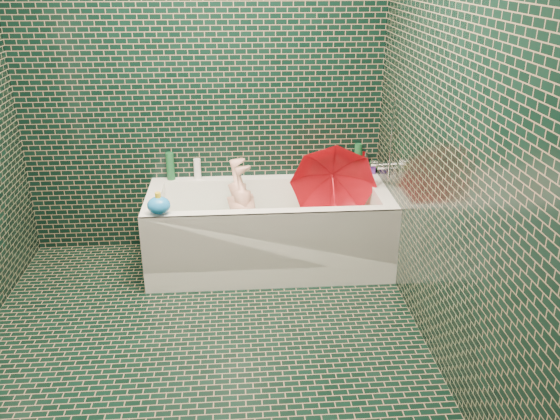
{
  "coord_description": "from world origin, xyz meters",
  "views": [
    {
      "loc": [
        0.23,
        -2.82,
        2.06
      ],
      "look_at": [
        0.51,
        0.82,
        0.5
      ],
      "focal_mm": 38.0,
      "sensor_mm": 36.0,
      "label": 1
    }
  ],
  "objects": [
    {
      "name": "wall_back",
      "position": [
        0.0,
        1.4,
        1.25
      ],
      "size": [
        2.8,
        0.0,
        2.8
      ],
      "primitive_type": "plane",
      "rotation": [
        1.57,
        0.0,
        0.0
      ],
      "color": "black",
      "rests_on": "floor"
    },
    {
      "name": "bottle_right_pump",
      "position": [
        1.19,
        1.34,
        0.65
      ],
      "size": [
        0.05,
        0.05,
        0.19
      ],
      "primitive_type": "cylinder",
      "rotation": [
        0.0,
        0.0,
        -0.03
      ],
      "color": "silver",
      "rests_on": "bathtub"
    },
    {
      "name": "wall_right",
      "position": [
        1.3,
        0.0,
        1.25
      ],
      "size": [
        0.0,
        2.8,
        2.8
      ],
      "primitive_type": "plane",
      "rotation": [
        1.57,
        0.0,
        -1.57
      ],
      "color": "black",
      "rests_on": "floor"
    },
    {
      "name": "water",
      "position": [
        0.45,
        1.02,
        0.3
      ],
      "size": [
        1.48,
        0.53,
        0.0
      ],
      "primitive_type": "cube",
      "color": "silver",
      "rests_on": "bathtub"
    },
    {
      "name": "faucet",
      "position": [
        1.26,
        1.02,
        0.77
      ],
      "size": [
        0.18,
        0.19,
        0.55
      ],
      "color": "silver",
      "rests_on": "wall_right"
    },
    {
      "name": "bath_toy",
      "position": [
        -0.27,
        0.7,
        0.61
      ],
      "size": [
        0.17,
        0.15,
        0.15
      ],
      "rotation": [
        0.0,
        0.0,
        -0.24
      ],
      "color": "blue",
      "rests_on": "bathtub"
    },
    {
      "name": "bottle_left_tall",
      "position": [
        -0.25,
        1.36,
        0.65
      ],
      "size": [
        0.08,
        0.08,
        0.21
      ],
      "primitive_type": "cylinder",
      "rotation": [
        0.0,
        0.0,
        -0.37
      ],
      "color": "#154C27",
      "rests_on": "bathtub"
    },
    {
      "name": "soap_bottle_a",
      "position": [
        1.14,
        1.31,
        0.55
      ],
      "size": [
        0.1,
        0.1,
        0.24
      ],
      "primitive_type": "imported",
      "rotation": [
        0.0,
        0.0,
        0.07
      ],
      "color": "white",
      "rests_on": "bathtub"
    },
    {
      "name": "soap_bottle_b",
      "position": [
        1.24,
        1.36,
        0.55
      ],
      "size": [
        0.11,
        0.11,
        0.2
      ],
      "primitive_type": "imported",
      "rotation": [
        0.0,
        0.0,
        -0.25
      ],
      "color": "#421D6F",
      "rests_on": "bathtub"
    },
    {
      "name": "bottle_right_tall",
      "position": [
        1.14,
        1.35,
        0.67
      ],
      "size": [
        0.07,
        0.07,
        0.24
      ],
      "primitive_type": "cylinder",
      "rotation": [
        0.0,
        0.0,
        -0.42
      ],
      "color": "#154C27",
      "rests_on": "bathtub"
    },
    {
      "name": "bathtub",
      "position": [
        0.45,
        1.01,
        0.21
      ],
      "size": [
        1.7,
        0.75,
        0.55
      ],
      "color": "white",
      "rests_on": "floor"
    },
    {
      "name": "floor",
      "position": [
        0.0,
        0.0,
        0.0
      ],
      "size": [
        2.8,
        2.8,
        0.0
      ],
      "primitive_type": "plane",
      "color": "black",
      "rests_on": "ground"
    },
    {
      "name": "bottle_left_short",
      "position": [
        -0.06,
        1.36,
        0.63
      ],
      "size": [
        0.06,
        0.06,
        0.15
      ],
      "primitive_type": "cylinder",
      "rotation": [
        0.0,
        0.0,
        0.25
      ],
      "color": "white",
      "rests_on": "bathtub"
    },
    {
      "name": "child",
      "position": [
        0.3,
        1.0,
        0.31
      ],
      "size": [
        1.0,
        0.47,
        0.33
      ],
      "primitive_type": "imported",
      "rotation": [
        -1.46,
        0.0,
        -1.44
      ],
      "color": "tan",
      "rests_on": "bathtub"
    },
    {
      "name": "umbrella",
      "position": [
        0.91,
        1.01,
        0.56
      ],
      "size": [
        0.79,
        0.72,
        0.77
      ],
      "primitive_type": "imported",
      "rotation": [
        0.18,
        -0.35,
        -0.17
      ],
      "color": "red",
      "rests_on": "bathtub"
    },
    {
      "name": "wall_front",
      "position": [
        0.0,
        -1.4,
        1.25
      ],
      "size": [
        2.8,
        0.0,
        2.8
      ],
      "primitive_type": "plane",
      "rotation": [
        -1.57,
        0.0,
        0.0
      ],
      "color": "black",
      "rests_on": "floor"
    },
    {
      "name": "rubber_duck",
      "position": [
        1.07,
        1.32,
        0.59
      ],
      "size": [
        0.11,
        0.08,
        0.08
      ],
      "rotation": [
        0.0,
        0.0,
        -0.25
      ],
      "color": "yellow",
      "rests_on": "bathtub"
    },
    {
      "name": "soap_bottle_c",
      "position": [
        1.13,
        1.35,
        0.55
      ],
      "size": [
        0.14,
        0.14,
        0.16
      ],
      "primitive_type": "imported",
      "rotation": [
        0.0,
        0.0,
        -0.09
      ],
      "color": "#154C27",
      "rests_on": "bathtub"
    },
    {
      "name": "bath_mat",
      "position": [
        0.45,
        1.02,
        0.16
      ],
      "size": [
        1.35,
        0.47,
        0.01
      ],
      "primitive_type": "cube",
      "color": "#4CCF29",
      "rests_on": "bathtub"
    }
  ]
}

